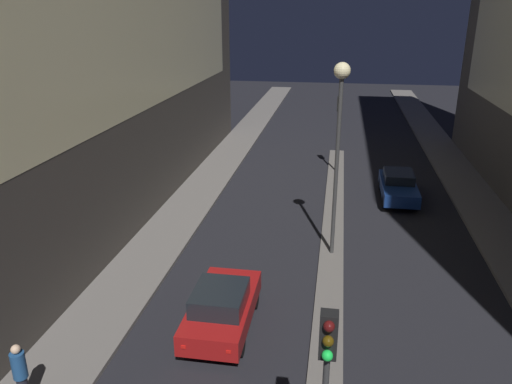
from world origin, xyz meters
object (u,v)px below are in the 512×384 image
(car_left_lane, at_px, (222,307))
(car_right_lane, at_px, (398,186))
(pedestrian_on_left_sidewalk, at_px, (20,373))
(traffic_light_near, at_px, (326,373))
(traffic_light_mid, at_px, (339,117))
(street_lamp, at_px, (340,115))

(car_left_lane, relative_size, car_right_lane, 0.93)
(car_left_lane, height_order, car_right_lane, car_left_lane)
(car_right_lane, bearing_deg, pedestrian_on_left_sidewalk, -122.58)
(traffic_light_near, xyz_separation_m, car_left_lane, (-3.35, 5.84, -2.75))
(traffic_light_near, height_order, car_left_lane, traffic_light_near)
(traffic_light_mid, bearing_deg, traffic_light_near, -90.00)
(street_lamp, bearing_deg, car_right_lane, 65.04)
(traffic_light_near, height_order, pedestrian_on_left_sidewalk, traffic_light_near)
(traffic_light_mid, height_order, car_right_lane, traffic_light_mid)
(street_lamp, xyz_separation_m, car_right_lane, (3.35, 7.20, -5.16))
(traffic_light_mid, xyz_separation_m, car_left_lane, (-3.35, -17.02, -2.75))
(car_left_lane, xyz_separation_m, car_right_lane, (6.71, 12.95, -0.05))
(pedestrian_on_left_sidewalk, bearing_deg, traffic_light_mid, 70.32)
(traffic_light_mid, relative_size, car_left_lane, 1.13)
(traffic_light_near, height_order, car_right_lane, traffic_light_near)
(street_lamp, height_order, car_left_lane, street_lamp)
(street_lamp, relative_size, car_left_lane, 1.87)
(traffic_light_near, bearing_deg, street_lamp, 90.00)
(traffic_light_mid, bearing_deg, street_lamp, -90.00)
(traffic_light_mid, bearing_deg, pedestrian_on_left_sidewalk, -109.68)
(traffic_light_near, bearing_deg, car_right_lane, 79.88)
(traffic_light_mid, distance_m, car_left_lane, 17.56)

